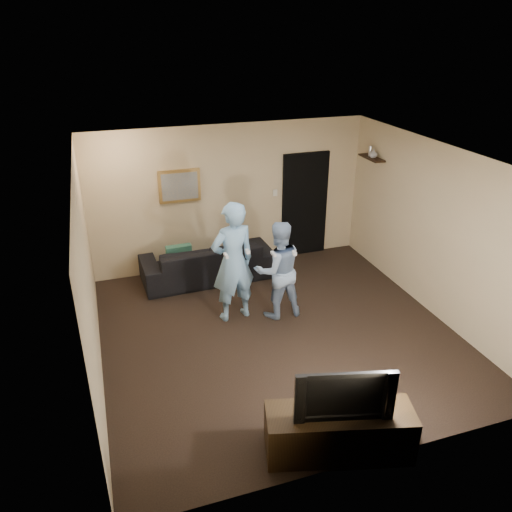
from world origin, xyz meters
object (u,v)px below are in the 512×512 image
object	(u,v)px
sofa	(208,261)
television	(343,390)
tv_console	(339,433)
wii_player_right	(278,270)
wii_player_left	(233,262)

from	to	relation	value
sofa	television	xyz separation A→B (m)	(0.39, -4.30, 0.48)
television	sofa	bearing A→B (deg)	109.73
sofa	tv_console	xyz separation A→B (m)	(0.39, -4.30, -0.08)
television	wii_player_right	world-z (taller)	wii_player_right
sofa	wii_player_right	bearing A→B (deg)	114.15
tv_console	wii_player_right	xyz separation A→B (m)	(0.35, 2.78, 0.52)
tv_console	wii_player_left	bearing A→B (deg)	110.60
sofa	wii_player_right	size ratio (longest dim) A/B	1.48
wii_player_right	wii_player_left	bearing A→B (deg)	168.27
television	wii_player_right	bearing A→B (deg)	97.34
sofa	tv_console	bearing A→B (deg)	93.35
wii_player_left	tv_console	bearing A→B (deg)	-83.92
sofa	wii_player_left	size ratio (longest dim) A/B	1.22
sofa	television	size ratio (longest dim) A/B	2.28
wii_player_right	television	bearing A→B (deg)	-97.18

